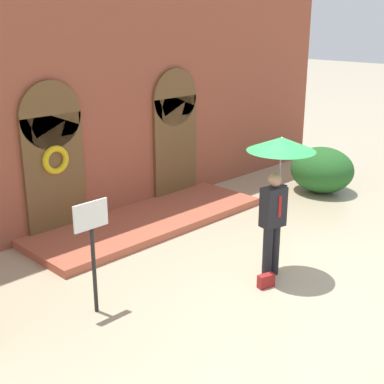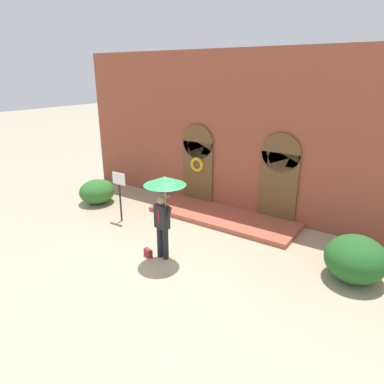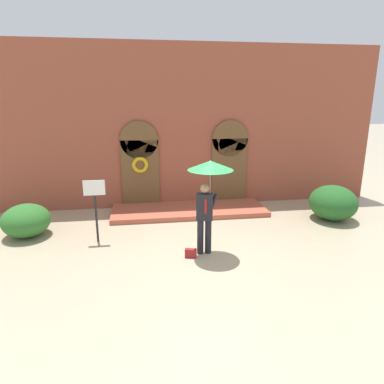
% 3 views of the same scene
% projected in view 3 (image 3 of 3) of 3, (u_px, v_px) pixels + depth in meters
% --- Properties ---
extents(ground_plane, '(80.00, 80.00, 0.00)m').
position_uv_depth(ground_plane, '(206.00, 250.00, 8.83)').
color(ground_plane, tan).
extents(building_facade, '(14.00, 2.30, 5.60)m').
position_uv_depth(building_facade, '(184.00, 131.00, 12.08)').
color(building_facade, brown).
rests_on(building_facade, ground).
extents(person_with_umbrella, '(1.10, 1.10, 2.36)m').
position_uv_depth(person_with_umbrella, '(209.00, 179.00, 8.17)').
color(person_with_umbrella, black).
rests_on(person_with_umbrella, ground).
extents(handbag, '(0.30, 0.19, 0.22)m').
position_uv_depth(handbag, '(191.00, 253.00, 8.39)').
color(handbag, maroon).
rests_on(handbag, ground).
extents(sign_post, '(0.56, 0.06, 1.72)m').
position_uv_depth(sign_post, '(95.00, 201.00, 9.04)').
color(sign_post, black).
rests_on(sign_post, ground).
extents(shrub_left, '(1.31, 1.38, 0.92)m').
position_uv_depth(shrub_left, '(26.00, 220.00, 9.63)').
color(shrub_left, '#2D6B28').
rests_on(shrub_left, ground).
extents(shrub_right, '(1.46, 1.56, 1.11)m').
position_uv_depth(shrub_right, '(333.00, 203.00, 10.94)').
color(shrub_right, '#235B23').
rests_on(shrub_right, ground).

